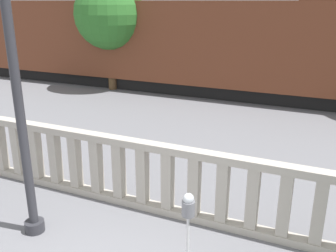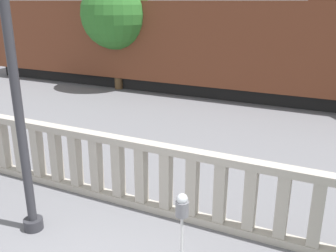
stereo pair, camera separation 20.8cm
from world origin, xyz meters
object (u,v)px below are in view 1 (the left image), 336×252
at_px(lamppost, 14,66).
at_px(train_far, 202,28).
at_px(parking_meter, 188,212).
at_px(tree_left, 109,15).
at_px(train_near, 189,44).

distance_m(lamppost, train_far, 23.92).
bearing_deg(parking_meter, train_far, 108.92).
relative_size(parking_meter, tree_left, 0.30).
relative_size(lamppost, train_near, 0.26).
height_order(lamppost, tree_left, lamppost).
bearing_deg(train_far, tree_left, -88.68).
bearing_deg(train_near, lamppost, -82.28).
relative_size(lamppost, tree_left, 1.11).
xyz_separation_m(parking_meter, train_far, (-8.04, 23.46, 0.76)).
xyz_separation_m(train_far, tree_left, (0.30, -13.16, 1.36)).
height_order(lamppost, train_far, lamppost).
bearing_deg(tree_left, train_near, 22.77).
bearing_deg(train_near, train_far, 106.66).
height_order(parking_meter, train_far, train_far).
relative_size(lamppost, parking_meter, 3.69).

